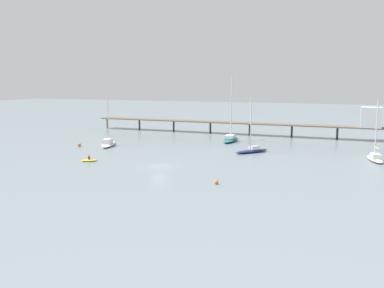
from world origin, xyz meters
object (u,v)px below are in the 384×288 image
sailboat_white (108,143)px  sailboat_navy (252,149)px  sailboat_teal (230,138)px  mooring_buoy_near (79,145)px  pier (299,120)px  dinghy_yellow (89,160)px  sailboat_cream (375,157)px  mooring_buoy_inner (216,182)px

sailboat_white → sailboat_navy: (31.26, 2.59, 0.00)m
sailboat_navy → sailboat_teal: bearing=121.1°
mooring_buoy_near → pier: bearing=36.1°
dinghy_yellow → mooring_buoy_near: 17.51m
dinghy_yellow → sailboat_cream: bearing=21.1°
sailboat_cream → mooring_buoy_near: size_ratio=14.11×
sailboat_white → sailboat_navy: bearing=4.7°
pier → sailboat_navy: (-6.11, -25.55, -3.65)m
dinghy_yellow → mooring_buoy_near: (-11.51, 13.20, 0.17)m
sailboat_cream → sailboat_navy: bearing=178.6°
pier → sailboat_white: size_ratio=7.03×
pier → mooring_buoy_inner: (-5.38, -51.91, -4.05)m
sailboat_white → mooring_buoy_inner: bearing=-36.6°
pier → mooring_buoy_near: size_ratio=101.48×
sailboat_navy → mooring_buoy_inner: 26.37m
sailboat_cream → sailboat_teal: (-30.37, 14.00, 0.14)m
sailboat_white → dinghy_yellow: (6.15, -16.22, -0.47)m
sailboat_cream → sailboat_navy: size_ratio=0.98×
pier → mooring_buoy_inner: 52.35m
dinghy_yellow → sailboat_navy: bearing=36.8°
pier → sailboat_navy: bearing=-103.4°
sailboat_cream → sailboat_navy: sailboat_navy is taller
pier → sailboat_cream: sailboat_cream is taller
dinghy_yellow → sailboat_teal: bearing=62.2°
pier → sailboat_cream: size_ratio=7.19×
sailboat_navy → mooring_buoy_inner: size_ratio=19.69×
sailboat_teal → sailboat_navy: sailboat_teal is taller
sailboat_cream → dinghy_yellow: size_ratio=3.51×
sailboat_cream → dinghy_yellow: 50.77m
sailboat_navy → dinghy_yellow: size_ratio=3.60×
sailboat_cream → mooring_buoy_near: 59.09m
sailboat_white → mooring_buoy_inner: (31.98, -23.77, -0.40)m
sailboat_cream → sailboat_navy: (-22.26, 0.56, 0.03)m
sailboat_navy → mooring_buoy_inner: bearing=-88.4°
sailboat_white → mooring_buoy_near: size_ratio=14.44×
sailboat_cream → mooring_buoy_inner: (-21.54, -25.80, -0.36)m
mooring_buoy_near → sailboat_cream: bearing=4.9°
dinghy_yellow → mooring_buoy_inner: (25.83, -7.54, 0.07)m
sailboat_white → mooring_buoy_near: bearing=-150.6°
sailboat_white → mooring_buoy_near: sailboat_white is taller
sailboat_teal → mooring_buoy_near: 34.29m
sailboat_teal → sailboat_navy: (8.11, -13.44, -0.11)m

